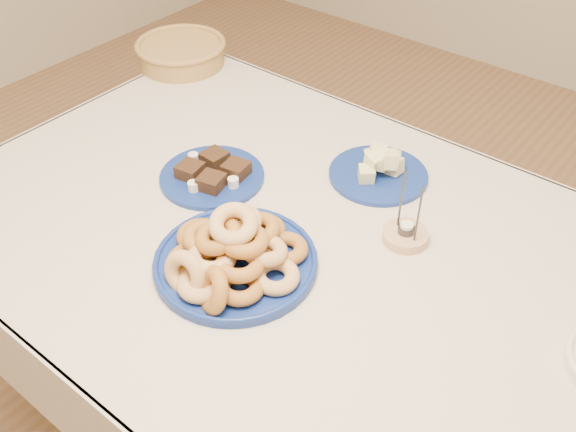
# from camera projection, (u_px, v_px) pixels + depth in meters

# --- Properties ---
(ground) EXTENTS (5.00, 5.00, 0.00)m
(ground) POSITION_uv_depth(u_px,v_px,m) (299.00, 427.00, 1.90)
(ground) COLOR brown
(ground) RESTS_ON ground
(dining_table) EXTENTS (1.71, 1.11, 0.75)m
(dining_table) POSITION_uv_depth(u_px,v_px,m) (302.00, 273.00, 1.48)
(dining_table) COLOR brown
(dining_table) RESTS_ON ground
(donut_platter) EXTENTS (0.38, 0.38, 0.16)m
(donut_platter) POSITION_uv_depth(u_px,v_px,m) (233.00, 254.00, 1.32)
(donut_platter) COLOR navy
(donut_platter) RESTS_ON dining_table
(melon_plate) EXTENTS (0.30, 0.30, 0.08)m
(melon_plate) POSITION_uv_depth(u_px,v_px,m) (380.00, 168.00, 1.57)
(melon_plate) COLOR navy
(melon_plate) RESTS_ON dining_table
(brownie_plate) EXTENTS (0.29, 0.29, 0.05)m
(brownie_plate) POSITION_uv_depth(u_px,v_px,m) (212.00, 174.00, 1.57)
(brownie_plate) COLOR navy
(brownie_plate) RESTS_ON dining_table
(wicker_basket) EXTENTS (0.32, 0.32, 0.08)m
(wicker_basket) POSITION_uv_depth(u_px,v_px,m) (181.00, 52.00, 2.02)
(wicker_basket) COLOR olive
(wicker_basket) RESTS_ON dining_table
(candle_holder) EXTENTS (0.13, 0.13, 0.17)m
(candle_holder) POSITION_uv_depth(u_px,v_px,m) (405.00, 235.00, 1.40)
(candle_holder) COLOR tan
(candle_holder) RESTS_ON dining_table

